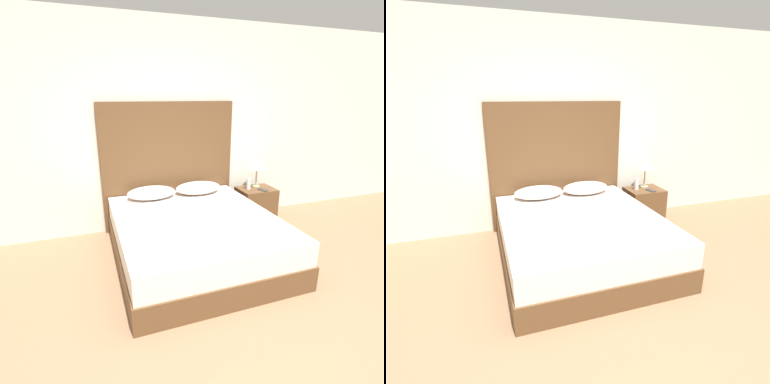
# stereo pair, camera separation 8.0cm
# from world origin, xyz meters

# --- Properties ---
(ground_plane) EXTENTS (16.00, 16.00, 0.00)m
(ground_plane) POSITION_xyz_m (0.00, 0.00, 0.00)
(ground_plane) COLOR #8C6B4C
(wall_back) EXTENTS (10.00, 0.06, 2.70)m
(wall_back) POSITION_xyz_m (0.00, 2.55, 1.35)
(wall_back) COLOR silver
(wall_back) RESTS_ON ground_plane
(bed) EXTENTS (1.73, 1.97, 0.50)m
(bed) POSITION_xyz_m (0.02, 1.47, 0.25)
(bed) COLOR brown
(bed) RESTS_ON ground_plane
(headboard) EXTENTS (1.81, 0.05, 1.70)m
(headboard) POSITION_xyz_m (0.02, 2.47, 0.85)
(headboard) COLOR brown
(headboard) RESTS_ON ground_plane
(pillow_left) EXTENTS (0.62, 0.37, 0.15)m
(pillow_left) POSITION_xyz_m (-0.30, 2.21, 0.58)
(pillow_left) COLOR silver
(pillow_left) RESTS_ON bed
(pillow_right) EXTENTS (0.62, 0.37, 0.15)m
(pillow_right) POSITION_xyz_m (0.34, 2.21, 0.58)
(pillow_right) COLOR silver
(pillow_right) RESTS_ON bed
(phone_on_bed) EXTENTS (0.16, 0.15, 0.01)m
(phone_on_bed) POSITION_xyz_m (-0.23, 1.59, 0.51)
(phone_on_bed) COLOR #B7B7BC
(phone_on_bed) RESTS_ON bed
(nightstand) EXTENTS (0.52, 0.40, 0.48)m
(nightstand) POSITION_xyz_m (1.24, 2.20, 0.24)
(nightstand) COLOR brown
(nightstand) RESTS_ON ground_plane
(table_lamp) EXTENTS (0.23, 0.23, 0.40)m
(table_lamp) POSITION_xyz_m (1.28, 2.28, 0.80)
(table_lamp) COLOR tan
(table_lamp) RESTS_ON nightstand
(phone_on_nightstand) EXTENTS (0.10, 0.16, 0.01)m
(phone_on_nightstand) POSITION_xyz_m (1.28, 2.10, 0.49)
(phone_on_nightstand) COLOR #232328
(phone_on_nightstand) RESTS_ON nightstand
(toiletry_bottle) EXTENTS (0.06, 0.06, 0.16)m
(toiletry_bottle) POSITION_xyz_m (1.11, 2.21, 0.56)
(toiletry_bottle) COLOR silver
(toiletry_bottle) RESTS_ON nightstand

